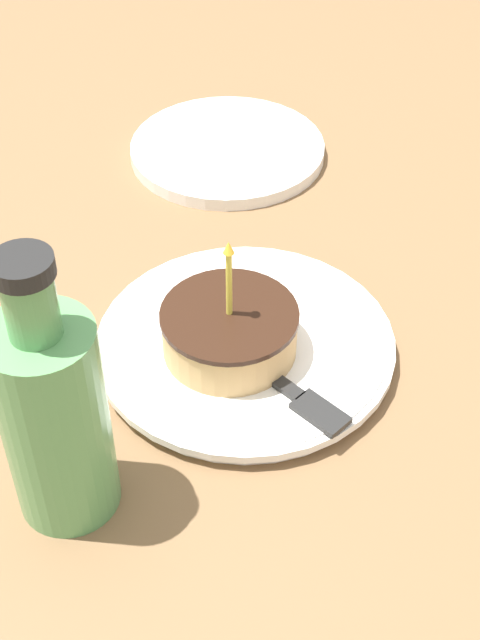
{
  "coord_description": "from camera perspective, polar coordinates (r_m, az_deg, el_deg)",
  "views": [
    {
      "loc": [
        -0.0,
        0.56,
        0.54
      ],
      "look_at": [
        0.0,
        0.02,
        0.04
      ],
      "focal_mm": 50.0,
      "sensor_mm": 36.0,
      "label": 1
    }
  ],
  "objects": [
    {
      "name": "side_plate",
      "position": [
        1.01,
        -1.05,
        10.85
      ],
      "size": [
        0.22,
        0.22,
        0.01
      ],
      "color": "white",
      "rests_on": "ground_plane"
    },
    {
      "name": "ground_plane",
      "position": [
        0.79,
        0.02,
        -2.36
      ],
      "size": [
        2.4,
        2.4,
        0.04
      ],
      "color": "brown",
      "rests_on": "ground"
    },
    {
      "name": "bottle",
      "position": [
        0.61,
        -12.22,
        -5.93
      ],
      "size": [
        0.07,
        0.07,
        0.22
      ],
      "color": "#599959",
      "rests_on": "ground_plane"
    },
    {
      "name": "plate",
      "position": [
        0.76,
        -0.0,
        -1.58
      ],
      "size": [
        0.26,
        0.26,
        0.02
      ],
      "color": "white",
      "rests_on": "ground_plane"
    },
    {
      "name": "fork",
      "position": [
        0.72,
        1.88,
        -3.9
      ],
      "size": [
        0.13,
        0.13,
        0.0
      ],
      "color": "#262626",
      "rests_on": "plate"
    },
    {
      "name": "cake_slice",
      "position": [
        0.73,
        -1.01,
        -0.69
      ],
      "size": [
        0.11,
        0.11,
        0.11
      ],
      "color": "tan",
      "rests_on": "plate"
    }
  ]
}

